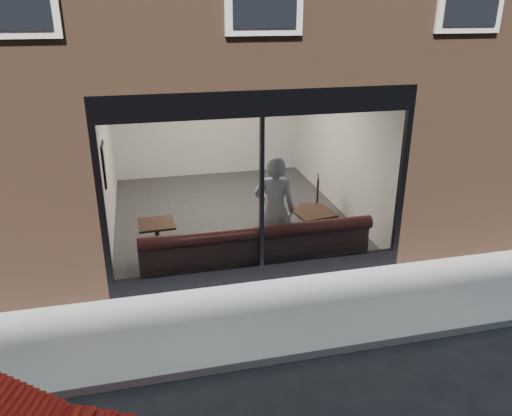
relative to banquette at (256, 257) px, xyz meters
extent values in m
plane|color=black|center=(0.00, -2.45, -0.23)|extent=(120.00, 120.00, 0.00)
cube|color=gray|center=(0.00, -1.45, -0.22)|extent=(40.00, 2.00, 0.01)
cube|color=gray|center=(0.00, -2.50, -0.17)|extent=(40.00, 0.10, 0.12)
cube|color=brown|center=(-3.75, 5.55, 1.38)|extent=(2.50, 12.00, 3.20)
cube|color=brown|center=(3.75, 5.55, 1.38)|extent=(2.50, 12.00, 3.20)
cube|color=brown|center=(0.00, 8.55, 1.38)|extent=(5.00, 6.00, 3.20)
plane|color=#2D2D30|center=(0.00, 2.55, -0.21)|extent=(6.00, 6.00, 0.00)
plane|color=white|center=(0.00, 2.55, 2.97)|extent=(6.00, 6.00, 0.00)
plane|color=silver|center=(0.00, 5.54, 1.37)|extent=(5.00, 0.00, 5.00)
plane|color=silver|center=(-2.49, 2.55, 1.37)|extent=(0.00, 6.00, 6.00)
plane|color=silver|center=(2.49, 2.55, 1.37)|extent=(0.00, 6.00, 6.00)
cube|color=black|center=(0.00, -0.40, -0.08)|extent=(5.00, 0.10, 0.30)
cube|color=black|center=(0.00, -0.40, 2.77)|extent=(5.00, 0.10, 0.40)
cube|color=black|center=(0.00, -0.40, 1.32)|extent=(0.06, 0.10, 2.50)
plane|color=white|center=(0.00, -0.43, 1.33)|extent=(4.80, 0.00, 4.80)
cube|color=#351413|center=(0.00, 0.00, 0.00)|extent=(4.00, 0.55, 0.45)
imported|color=#A1BBD2|center=(0.39, 0.23, 0.77)|extent=(0.85, 0.70, 1.99)
cube|color=#311C13|center=(-1.65, 0.71, 0.52)|extent=(0.65, 0.65, 0.04)
cube|color=#311C13|center=(1.24, 0.55, 0.52)|extent=(0.78, 0.78, 0.04)
cube|color=#311C13|center=(1.67, 2.02, 0.01)|extent=(0.49, 0.49, 0.04)
cube|color=white|center=(-2.45, 1.41, 1.46)|extent=(0.02, 0.53, 0.70)
camera|label=1|loc=(-1.82, -7.60, 4.10)|focal=35.00mm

